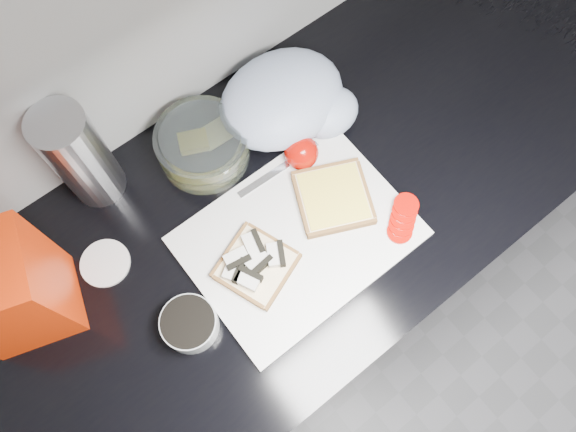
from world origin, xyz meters
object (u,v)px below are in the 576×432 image
object	(u,v)px
bread_bag	(7,292)
steel_canister	(80,157)
cutting_board	(298,236)
glass_bowl	(203,145)

from	to	relation	value
bread_bag	steel_canister	world-z (taller)	bread_bag
steel_canister	cutting_board	bearing A→B (deg)	-54.08
glass_bowl	bread_bag	world-z (taller)	bread_bag
bread_bag	glass_bowl	bearing A→B (deg)	26.73
cutting_board	glass_bowl	xyz separation A→B (m)	(-0.04, 0.25, 0.03)
bread_bag	steel_canister	size ratio (longest dim) A/B	1.02
cutting_board	bread_bag	world-z (taller)	bread_bag
cutting_board	bread_bag	distance (m)	0.49
cutting_board	bread_bag	size ratio (longest dim) A/B	1.68
steel_canister	bread_bag	bearing A→B (deg)	-147.21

